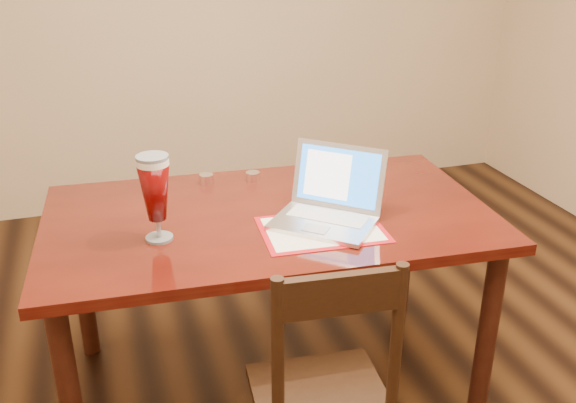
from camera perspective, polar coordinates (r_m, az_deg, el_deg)
name	(u,v)px	position (r m, az deg, el deg)	size (l,w,h in m)	color
dining_table	(268,233)	(2.51, -1.79, -2.84)	(1.76, 1.07, 1.11)	#4F120A
dining_chair	(324,398)	(2.10, 3.22, -17.08)	(0.46, 0.44, 1.00)	black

